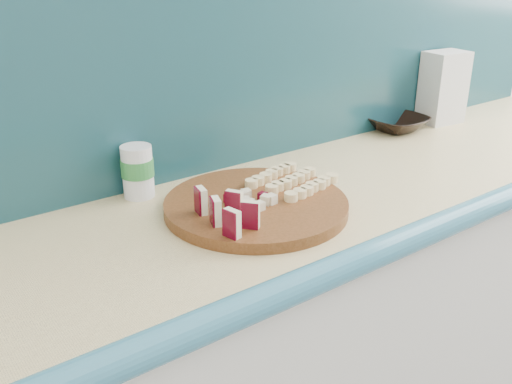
{
  "coord_description": "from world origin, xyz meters",
  "views": [
    {
      "loc": [
        -1.01,
        0.55,
        1.46
      ],
      "look_at": [
        -0.3,
        1.5,
        0.96
      ],
      "focal_mm": 40.0,
      "sensor_mm": 36.0,
      "label": 1
    }
  ],
  "objects": [
    {
      "name": "kitchen_counter",
      "position": [
        0.1,
        1.5,
        0.46
      ],
      "size": [
        2.2,
        0.63,
        0.91
      ],
      "color": "silver",
      "rests_on": "ground"
    },
    {
      "name": "backsplash",
      "position": [
        0.1,
        1.79,
        1.16
      ],
      "size": [
        2.2,
        0.02,
        0.5
      ],
      "primitive_type": "cube",
      "color": "teal",
      "rests_on": "kitchen_counter"
    },
    {
      "name": "cutting_board",
      "position": [
        -0.3,
        1.5,
        0.92
      ],
      "size": [
        0.5,
        0.5,
        0.03
      ],
      "primitive_type": "cylinder",
      "rotation": [
        0.0,
        0.0,
        0.21
      ],
      "color": "#45260E",
      "rests_on": "kitchen_counter"
    },
    {
      "name": "apple_wedges",
      "position": [
        -0.42,
        1.44,
        0.97
      ],
      "size": [
        0.08,
        0.17,
        0.06
      ],
      "color": "#EDE7BD",
      "rests_on": "cutting_board"
    },
    {
      "name": "apple_chunks",
      "position": [
        -0.33,
        1.5,
        0.95
      ],
      "size": [
        0.06,
        0.07,
        0.02
      ],
      "color": "#F2E4C2",
      "rests_on": "cutting_board"
    },
    {
      "name": "banana_slices",
      "position": [
        -0.18,
        1.53,
        0.95
      ],
      "size": [
        0.21,
        0.19,
        0.02
      ],
      "color": "beige",
      "rests_on": "cutting_board"
    },
    {
      "name": "brown_bowl",
      "position": [
        0.45,
        1.74,
        0.93
      ],
      "size": [
        0.2,
        0.2,
        0.05
      ],
      "primitive_type": "imported",
      "rotation": [
        0.0,
        0.0,
        0.02
      ],
      "color": "black",
      "rests_on": "kitchen_counter"
    },
    {
      "name": "flour_bag",
      "position": [
        0.65,
        1.71,
        1.03
      ],
      "size": [
        0.15,
        0.12,
        0.24
      ],
      "primitive_type": "cube",
      "rotation": [
        0.0,
        0.0,
        -0.11
      ],
      "color": "silver",
      "rests_on": "kitchen_counter"
    },
    {
      "name": "canister",
      "position": [
        -0.48,
        1.74,
        0.98
      ],
      "size": [
        0.08,
        0.08,
        0.13
      ],
      "rotation": [
        0.0,
        0.0,
        -0.22
      ],
      "color": "white",
      "rests_on": "kitchen_counter"
    },
    {
      "name": "banana_peel",
      "position": [
        -0.32,
        1.56,
        0.91
      ],
      "size": [
        0.24,
        0.2,
        0.01
      ],
      "rotation": [
        0.0,
        0.0,
        -0.28
      ],
      "color": "gold",
      "rests_on": "kitchen_counter"
    }
  ]
}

